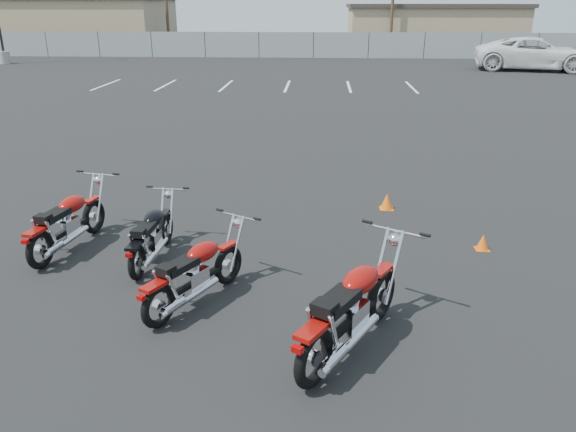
# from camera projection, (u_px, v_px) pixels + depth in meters

# --- Properties ---
(ground) EXTENTS (120.00, 120.00, 0.00)m
(ground) POSITION_uv_depth(u_px,v_px,m) (273.00, 269.00, 8.58)
(ground) COLOR black
(ground) RESTS_ON ground
(motorcycle_front_red) EXTENTS (0.87, 2.12, 1.04)m
(motorcycle_front_red) POSITION_uv_depth(u_px,v_px,m) (68.00, 222.00, 9.11)
(motorcycle_front_red) COLOR black
(motorcycle_front_red) RESTS_ON ground
(motorcycle_second_black) EXTENTS (0.74, 1.91, 0.93)m
(motorcycle_second_black) POSITION_uv_depth(u_px,v_px,m) (152.00, 235.00, 8.74)
(motorcycle_second_black) COLOR black
(motorcycle_second_black) RESTS_ON ground
(motorcycle_third_red) EXTENTS (1.34, 1.94, 1.00)m
(motorcycle_third_red) POSITION_uv_depth(u_px,v_px,m) (195.00, 273.00, 7.45)
(motorcycle_third_red) COLOR black
(motorcycle_third_red) RESTS_ON ground
(motorcycle_rear_red) EXTENTS (1.63, 2.26, 1.17)m
(motorcycle_rear_red) POSITION_uv_depth(u_px,v_px,m) (352.00, 309.00, 6.42)
(motorcycle_rear_red) COLOR black
(motorcycle_rear_red) RESTS_ON ground
(training_cone_near) EXTENTS (0.27, 0.27, 0.32)m
(training_cone_near) POSITION_uv_depth(u_px,v_px,m) (387.00, 201.00, 11.04)
(training_cone_near) COLOR #FF630D
(training_cone_near) RESTS_ON ground
(training_cone_far) EXTENTS (0.22, 0.22, 0.26)m
(training_cone_far) POSITION_uv_depth(u_px,v_px,m) (483.00, 242.00, 9.22)
(training_cone_far) COLOR #FF630D
(training_cone_far) RESTS_ON ground
(chainlink_fence) EXTENTS (80.06, 0.06, 1.80)m
(chainlink_fence) POSITION_uv_depth(u_px,v_px,m) (313.00, 45.00, 40.90)
(chainlink_fence) COLOR gray
(chainlink_fence) RESTS_ON ground
(tan_building_west) EXTENTS (18.40, 10.40, 4.30)m
(tan_building_west) POSITION_uv_depth(u_px,v_px,m) (59.00, 23.00, 48.20)
(tan_building_west) COLOR tan
(tan_building_west) RESTS_ON ground
(tan_building_east) EXTENTS (14.40, 9.40, 3.70)m
(tan_building_east) POSITION_uv_depth(u_px,v_px,m) (431.00, 27.00, 48.39)
(tan_building_east) COLOR tan
(tan_building_east) RESTS_ON ground
(parking_line_stripes) EXTENTS (15.12, 4.00, 0.01)m
(parking_line_stripes) POSITION_uv_depth(u_px,v_px,m) (257.00, 86.00, 27.37)
(parking_line_stripes) COLOR silver
(parking_line_stripes) RESTS_ON ground
(white_van) EXTENTS (4.81, 8.41, 3.01)m
(white_van) POSITION_uv_depth(u_px,v_px,m) (536.00, 44.00, 33.14)
(white_van) COLOR white
(white_van) RESTS_ON ground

